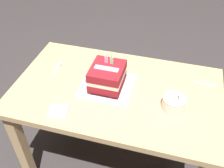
% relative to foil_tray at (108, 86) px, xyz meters
% --- Properties ---
extents(ground_plane, '(8.00, 8.00, 0.00)m').
position_rel_foil_tray_xyz_m(ground_plane, '(0.05, -0.00, -0.70)').
color(ground_plane, '#383333').
extents(dining_table, '(1.16, 0.69, 0.69)m').
position_rel_foil_tray_xyz_m(dining_table, '(0.05, -0.00, -0.11)').
color(dining_table, tan).
rests_on(dining_table, ground_plane).
extents(foil_tray, '(0.29, 0.25, 0.02)m').
position_rel_foil_tray_xyz_m(foil_tray, '(0.00, 0.00, 0.00)').
color(foil_tray, silver).
rests_on(foil_tray, dining_table).
extents(birthday_cake, '(0.17, 0.19, 0.17)m').
position_rel_foil_tray_xyz_m(birthday_cake, '(-0.00, 0.00, 0.08)').
color(birthday_cake, maroon).
rests_on(birthday_cake, foil_tray).
extents(bowl_stack, '(0.12, 0.12, 0.11)m').
position_rel_foil_tray_xyz_m(bowl_stack, '(0.37, -0.06, 0.02)').
color(bowl_stack, silver).
rests_on(bowl_stack, dining_table).
extents(serving_spoon_near_tray, '(0.03, 0.12, 0.01)m').
position_rel_foil_tray_xyz_m(serving_spoon_near_tray, '(-0.35, 0.11, -0.00)').
color(serving_spoon_near_tray, silver).
rests_on(serving_spoon_near_tray, dining_table).
extents(serving_spoon_by_bowls, '(0.12, 0.02, 0.01)m').
position_rel_foil_tray_xyz_m(serving_spoon_by_bowls, '(0.50, 0.17, -0.00)').
color(serving_spoon_by_bowls, silver).
rests_on(serving_spoon_by_bowls, dining_table).
extents(napkin_pile, '(0.11, 0.11, 0.01)m').
position_rel_foil_tray_xyz_m(napkin_pile, '(-0.18, -0.25, -0.00)').
color(napkin_pile, silver).
rests_on(napkin_pile, dining_table).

